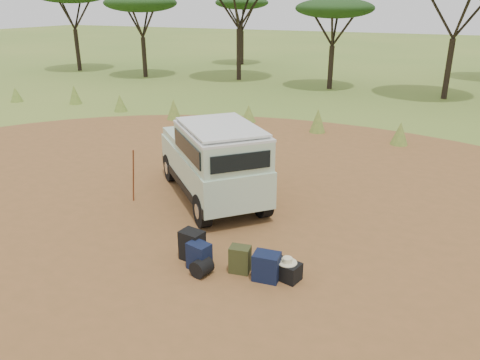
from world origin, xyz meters
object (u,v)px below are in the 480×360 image
at_px(duffel_navy, 267,267).
at_px(hard_case, 287,271).
at_px(walking_staff, 133,176).
at_px(backpack_navy, 199,256).
at_px(safari_vehicle, 214,162).
at_px(backpack_olive, 240,259).
at_px(backpack_black, 192,245).

height_order(duffel_navy, hard_case, duffel_navy).
bearing_deg(walking_staff, hard_case, -77.80).
bearing_deg(hard_case, backpack_navy, -153.65).
relative_size(duffel_navy, hard_case, 1.10).
distance_m(safari_vehicle, duffel_navy, 3.86).
height_order(safari_vehicle, backpack_olive, safari_vehicle).
distance_m(walking_staff, backpack_olive, 4.06).
xyz_separation_m(backpack_navy, backpack_olive, (0.71, 0.23, -0.01)).
bearing_deg(hard_case, backpack_olive, -157.93).
bearing_deg(backpack_black, safari_vehicle, 118.93).
xyz_separation_m(backpack_navy, hard_case, (1.57, 0.37, -0.10)).
relative_size(walking_staff, backpack_olive, 2.77).
height_order(backpack_navy, backpack_olive, backpack_navy).
relative_size(safari_vehicle, backpack_olive, 7.98).
bearing_deg(safari_vehicle, backpack_olive, -10.28).
bearing_deg(duffel_navy, backpack_black, 172.27).
height_order(walking_staff, backpack_black, walking_staff).
bearing_deg(backpack_black, walking_staff, 155.84).
bearing_deg(backpack_olive, walking_staff, 145.10).
bearing_deg(walking_staff, backpack_navy, -92.19).
height_order(backpack_navy, duffel_navy, backpack_navy).
xyz_separation_m(walking_staff, hard_case, (4.49, -1.62, -0.53)).
height_order(safari_vehicle, hard_case, safari_vehicle).
bearing_deg(duffel_navy, walking_staff, 150.96).
bearing_deg(walking_staff, backpack_black, -91.37).
relative_size(backpack_black, hard_case, 1.27).
distance_m(safari_vehicle, backpack_navy, 3.37).
bearing_deg(backpack_olive, hard_case, -0.23).
relative_size(backpack_navy, backpack_olive, 1.04).
bearing_deg(backpack_black, backpack_olive, 8.01).
bearing_deg(backpack_navy, safari_vehicle, 126.77).
bearing_deg(safari_vehicle, backpack_black, -26.17).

